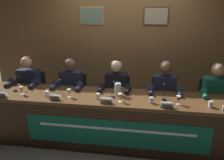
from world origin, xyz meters
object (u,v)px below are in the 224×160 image
object	(u,v)px
nameplate_left	(55,97)
microphone_center	(113,92)
conference_table	(111,114)
water_cup_right	(151,100)
nameplate_far_left	(2,95)
chair_right	(162,105)
panelist_left	(70,88)
chair_far_left	(34,97)
chair_left	(74,99)
nameplate_right	(167,105)
juice_glass_center	(120,96)
microphone_left	(58,90)
water_cup_center	(98,96)
water_cup_left	(47,94)
panelist_right	(164,94)
chair_far_right	(211,108)
juice_glass_far_left	(21,89)
water_pitcher_central	(118,89)
panelist_far_left	(27,86)
panelist_far_right	(216,96)
microphone_right	(164,94)
juice_glass_left	(69,92)
chair_center	(117,102)
nameplate_center	(106,101)
panelist_center	(116,91)
microphone_far_left	(16,86)
water_cup_far_right	(211,105)
juice_glass_right	(178,98)

from	to	relation	value
nameplate_left	microphone_center	xyz separation A→B (m)	(0.80, 0.26, 0.03)
conference_table	water_cup_right	distance (m)	0.64
nameplate_far_left	chair_right	xyz separation A→B (m)	(2.37, 0.87, -0.37)
panelist_left	chair_far_left	bearing A→B (deg)	165.66
chair_left	nameplate_right	size ratio (longest dim) A/B	5.18
nameplate_left	juice_glass_center	size ratio (longest dim) A/B	1.29
microphone_left	water_cup_center	size ratio (longest dim) A/B	2.54
microphone_center	water_cup_left	bearing A→B (deg)	-170.84
panelist_left	panelist_right	distance (m)	1.56
chair_left	chair_far_right	size ratio (longest dim) A/B	1.00
nameplate_far_left	juice_glass_far_left	size ratio (longest dim) A/B	1.28
panelist_right	water_pitcher_central	xyz separation A→B (m)	(-0.69, -0.33, 0.15)
juice_glass_center	chair_right	distance (m)	1.08
conference_table	panelist_far_left	distance (m)	1.64
chair_right	panelist_far_right	bearing A→B (deg)	-14.34
chair_far_left	panelist_right	size ratio (longest dim) A/B	0.73
panelist_left	microphone_right	distance (m)	1.58
juice_glass_left	juice_glass_center	xyz separation A→B (m)	(0.76, -0.05, 0.00)
nameplate_left	chair_center	distance (m)	1.21
juice_glass_left	chair_right	bearing A→B (deg)	27.19
conference_table	water_pitcher_central	distance (m)	0.37
chair_center	microphone_right	world-z (taller)	microphone_right
nameplate_center	water_cup_center	distance (m)	0.20
microphone_center	chair_far_right	bearing A→B (deg)	20.89
water_cup_center	water_pitcher_central	distance (m)	0.33
water_cup_center	microphone_right	world-z (taller)	microphone_right
nameplate_center	water_pitcher_central	xyz separation A→B (m)	(0.12, 0.33, 0.05)
panelist_left	panelist_center	distance (m)	0.78
juice_glass_far_left	nameplate_right	distance (m)	2.14
microphone_far_left	panelist_center	world-z (taller)	panelist_center
microphone_far_left	nameplate_left	size ratio (longest dim) A/B	1.35
juice_glass_center	microphone_left	bearing A→B (deg)	171.68
conference_table	panelist_center	world-z (taller)	panelist_center
conference_table	water_cup_far_right	distance (m)	1.38
panelist_far_left	water_cup_far_right	distance (m)	2.96
panelist_far_left	chair_far_left	bearing A→B (deg)	90.00
chair_center	microphone_left	bearing A→B (deg)	-142.24
juice_glass_left	water_cup_left	xyz separation A→B (m)	(-0.33, -0.03, -0.05)
chair_far_left	panelist_center	world-z (taller)	panelist_center
chair_far_left	microphone_center	size ratio (longest dim) A/B	4.11
microphone_right	water_cup_far_right	world-z (taller)	microphone_right
juice_glass_left	juice_glass_center	size ratio (longest dim) A/B	1.00
microphone_center	nameplate_left	bearing A→B (deg)	-162.24
chair_far_left	chair_left	distance (m)	0.78
chair_right	water_cup_far_right	xyz separation A→B (m)	(0.57, -0.76, 0.36)
panelist_right	panelist_far_right	xyz separation A→B (m)	(0.78, 0.00, 0.00)
juice_glass_far_left	panelist_left	xyz separation A→B (m)	(0.58, 0.52, -0.14)
juice_glass_right	nameplate_left	bearing A→B (deg)	-176.22
water_cup_right	chair_far_right	bearing A→B (deg)	37.24
microphone_far_left	microphone_right	bearing A→B (deg)	-0.07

